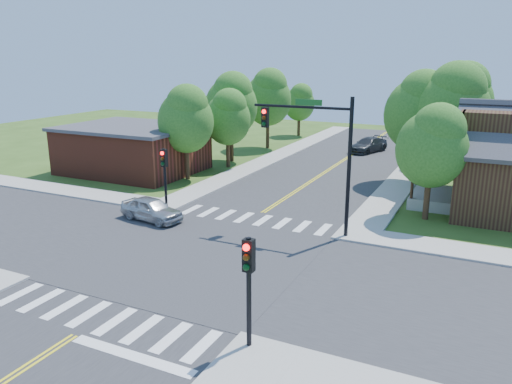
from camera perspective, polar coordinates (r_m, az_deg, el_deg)
The scene contains 25 objects.
ground at distance 23.62m, azimuth -6.97°, elevation -7.46°, with size 100.00×100.00×0.00m, color #2F4D18.
road_ns at distance 23.61m, azimuth -6.97°, elevation -7.41°, with size 10.00×90.00×0.04m, color #2D2D30.
road_ew at distance 23.61m, azimuth -6.97°, elevation -7.40°, with size 90.00×10.00×0.04m, color #2D2D30.
intersection_patch at distance 23.62m, azimuth -6.97°, elevation -7.46°, with size 10.20×10.20×0.06m, color #2D2D30.
sidewalk_nw at distance 44.85m, azimuth -13.23°, elevation 3.30°, with size 40.00×40.00×0.14m.
crosswalk_north at distance 28.67m, azimuth -0.31°, elevation -3.09°, with size 8.85×2.00×0.01m.
crosswalk_south at distance 19.22m, azimuth -17.21°, elevation -13.54°, with size 8.85×2.00×0.01m.
centerline at distance 23.60m, azimuth -6.98°, elevation -7.35°, with size 0.30×90.00×0.01m.
stop_bar at distance 16.88m, azimuth -13.98°, elevation -17.81°, with size 4.60×0.45×0.09m, color white.
signal_mast_ne at distance 25.50m, azimuth 7.03°, elevation 5.62°, with size 5.30×0.42×7.20m.
signal_pole_se at distance 15.52m, azimuth -0.87°, elevation -9.20°, with size 0.34×0.42×3.80m.
signal_pole_nw at distance 30.27m, azimuth -10.43°, elevation 2.79°, with size 0.34×0.42×3.80m.
building_nw at distance 41.51m, azimuth -13.88°, elevation 4.87°, with size 10.40×8.40×3.73m.
tree_e_a at distance 29.34m, azimuth 19.61°, elevation 5.18°, with size 3.93×3.74×6.69m.
tree_e_b at distance 36.86m, azimuth 21.49°, elevation 9.11°, with size 5.19×4.93×8.82m.
tree_e_c at distance 44.26m, azimuth 22.41°, elevation 9.83°, with size 5.15×4.89×8.75m.
tree_e_d at distance 53.63m, azimuth 23.22°, elevation 9.73°, with size 4.49×4.26×7.63m.
tree_w_a at distance 37.54m, azimuth -8.00°, elevation 8.44°, with size 4.22×4.00×7.17m.
tree_w_b at distance 43.80m, azimuth -2.80°, elevation 10.14°, with size 4.63×4.40×7.87m.
tree_w_c at distance 50.29m, azimuth 1.43°, elevation 10.92°, with size 4.70×4.47×8.00m.
tree_w_d at distance 58.77m, azimuth 5.03°, elevation 10.28°, with size 3.58×3.40×6.08m.
tree_house at distance 37.69m, azimuth 18.22°, elevation 8.94°, with size 4.85×4.60×8.24m.
tree_bldg at distance 41.54m, azimuth -3.22°, elevation 8.69°, with size 3.88×3.68×6.59m.
car_silver at distance 28.88m, azimuth -11.85°, elevation -1.99°, with size 4.12×2.19×1.33m, color #B6BABE.
car_dgrey at distance 49.73m, azimuth 12.69°, elevation 5.22°, with size 3.45×5.16×1.39m, color #2D2F32.
Camera 1 is at (11.92, -18.24, 9.11)m, focal length 35.00 mm.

